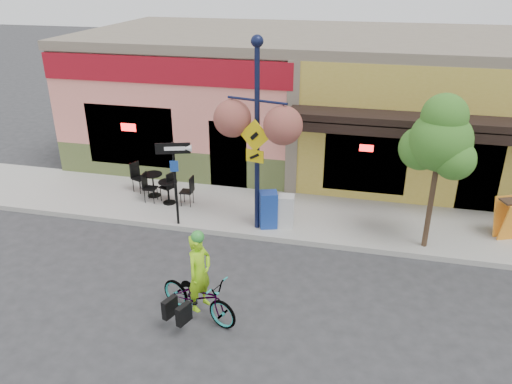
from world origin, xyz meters
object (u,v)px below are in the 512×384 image
Objects in this scene: bicycle at (199,296)px; newspaper_box_grey at (286,211)px; street_tree at (435,174)px; building at (338,97)px; lamp_post at (257,138)px; one_way_sign at (176,184)px; cyclist_rider at (200,283)px; newspaper_box_blue at (268,210)px.

newspaper_box_grey reaches higher than bicycle.
building is at bearing 113.60° from street_tree.
lamp_post reaches higher than one_way_sign.
street_tree is at bearing -14.78° from one_way_sign.
newspaper_box_grey is at bearing 176.50° from street_tree.
one_way_sign is at bearing -174.89° from newspaper_box_grey.
street_tree reaches higher than one_way_sign.
bicycle is 0.80× the size of one_way_sign.
one_way_sign is (-1.86, 3.47, 0.50)m from cyclist_rider.
bicycle is (-1.85, -10.32, -1.76)m from building.
lamp_post is at bearing -9.58° from one_way_sign.
cyclist_rider reaches higher than newspaper_box_blue.
building reaches higher than newspaper_box_blue.
newspaper_box_blue is at bearing -100.60° from building.
bicycle is 1.13× the size of cyclist_rider.
building is at bearing 90.20° from lamp_post.
bicycle is 1.85× the size of newspaper_box_blue.
lamp_post reaches higher than cyclist_rider.
building is 20.22× the size of newspaper_box_grey.
building reaches higher than newspaper_box_grey.
bicycle is 4.15m from newspaper_box_grey.
building reaches higher than cyclist_rider.
cyclist_rider is at bearing -140.91° from street_tree.
cyclist_rider is 3.92m from newspaper_box_blue.
lamp_post is 2.04m from newspaper_box_blue.
building is at bearing 61.32° from newspaper_box_blue.
lamp_post is 2.22m from newspaper_box_grey.
street_tree is (6.51, 0.31, 0.80)m from one_way_sign.
cyclist_rider is at bearing -69.36° from bicycle.
newspaper_box_blue is at bearing 178.64° from street_tree.
one_way_sign reaches higher than cyclist_rider.
cyclist_rider is at bearing -81.40° from lamp_post.
bicycle is 6.25m from street_tree.
lamp_post is at bearing 15.39° from bicycle.
newspaper_box_grey is 3.92m from street_tree.
building is at bearing 44.41° from one_way_sign.
newspaper_box_blue is 1.13× the size of newspaper_box_grey.
cyclist_rider is 0.33× the size of lamp_post.
newspaper_box_blue is 4.32m from street_tree.
one_way_sign is (-3.65, -6.85, -0.92)m from building.
newspaper_box_grey is (1.05, 4.00, -0.23)m from cyclist_rider.
lamp_post is at bearing -102.89° from building.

